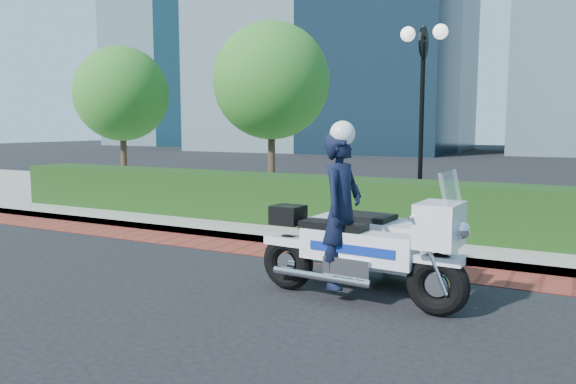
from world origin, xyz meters
The scene contains 8 objects.
ground centered at (0.00, 0.00, 0.00)m, with size 120.00×120.00×0.00m, color black.
brick_strip centered at (0.00, 1.50, 0.01)m, with size 60.00×1.00×0.01m, color maroon.
sidewalk centered at (0.00, 6.00, 0.07)m, with size 60.00×8.00×0.15m, color gray.
hedge_main centered at (0.00, 3.60, 0.65)m, with size 18.00×1.20×1.00m, color black.
lamppost centered at (1.00, 5.20, 2.96)m, with size 1.02×0.70×4.21m.
tree_a centered at (-9.00, 6.50, 3.22)m, with size 3.00×3.00×4.58m.
tree_b centered at (-3.50, 6.50, 3.43)m, with size 3.20×3.20×4.89m.
police_motorcycle centered at (1.63, -0.09, 0.78)m, with size 2.83×2.06×2.29m.
Camera 1 is at (4.19, -7.05, 2.24)m, focal length 35.00 mm.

